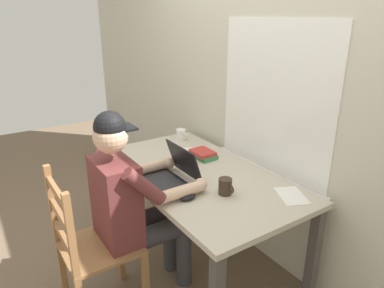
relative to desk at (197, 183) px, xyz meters
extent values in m
plane|color=brown|center=(0.00, 0.00, -0.64)|extent=(8.00, 8.00, 0.00)
cube|color=beige|center=(0.00, 0.50, 0.66)|extent=(6.00, 0.04, 2.60)
cube|color=white|center=(0.19, 0.47, 0.56)|extent=(0.97, 0.01, 1.00)
cube|color=beige|center=(0.19, 0.47, 0.04)|extent=(1.03, 0.06, 0.04)
cube|color=#BCB29E|center=(0.00, 0.00, 0.06)|extent=(1.53, 0.84, 0.03)
cube|color=#4C4742|center=(-0.72, -0.37, -0.30)|extent=(0.06, 0.06, 0.69)
cube|color=#4C4742|center=(-0.72, 0.37, -0.30)|extent=(0.06, 0.06, 0.69)
cube|color=#4C4742|center=(0.72, 0.37, -0.30)|extent=(0.06, 0.06, 0.69)
cube|color=brown|center=(0.05, -0.60, 0.08)|extent=(0.34, 0.20, 0.50)
sphere|color=#DBB293|center=(0.05, -0.60, 0.47)|extent=(0.19, 0.19, 0.19)
sphere|color=black|center=(0.05, -0.60, 0.52)|extent=(0.17, 0.17, 0.17)
cube|color=black|center=(0.05, -0.51, 0.50)|extent=(0.13, 0.10, 0.01)
cylinder|color=#38383D|center=(-0.04, -0.40, -0.17)|extent=(0.13, 0.40, 0.13)
cylinder|color=#38383D|center=(0.14, -0.40, -0.17)|extent=(0.13, 0.40, 0.13)
cylinder|color=#38383D|center=(-0.04, -0.20, -0.41)|extent=(0.10, 0.10, 0.46)
cylinder|color=#38383D|center=(0.14, -0.20, -0.41)|extent=(0.10, 0.10, 0.46)
cylinder|color=brown|center=(-0.15, -0.51, 0.23)|extent=(0.10, 0.25, 0.25)
cylinder|color=#DBB293|center=(-0.15, -0.28, 0.13)|extent=(0.07, 0.28, 0.07)
sphere|color=#DBB293|center=(-0.14, -0.14, 0.13)|extent=(0.08, 0.08, 0.08)
cylinder|color=brown|center=(0.25, -0.51, 0.23)|extent=(0.10, 0.25, 0.25)
cylinder|color=#DBB293|center=(0.25, -0.28, 0.13)|extent=(0.07, 0.28, 0.07)
sphere|color=#DBB293|center=(0.24, -0.14, 0.13)|extent=(0.08, 0.08, 0.08)
cube|color=olive|center=(0.05, -0.72, -0.18)|extent=(0.42, 0.42, 0.02)
cube|color=olive|center=(0.24, -0.53, -0.42)|extent=(0.04, 0.04, 0.44)
cube|color=olive|center=(-0.14, -0.53, -0.42)|extent=(0.04, 0.04, 0.44)
cube|color=olive|center=(-0.14, -0.91, -0.42)|extent=(0.04, 0.04, 0.44)
cube|color=olive|center=(0.24, -0.91, 0.07)|extent=(0.04, 0.04, 0.48)
cube|color=olive|center=(-0.14, -0.91, 0.07)|extent=(0.04, 0.04, 0.48)
cube|color=olive|center=(0.05, -0.91, -0.05)|extent=(0.36, 0.02, 0.04)
cube|color=olive|center=(0.05, -0.91, 0.09)|extent=(0.36, 0.02, 0.04)
cube|color=olive|center=(0.05, -0.91, 0.23)|extent=(0.36, 0.02, 0.04)
cube|color=black|center=(0.02, -0.27, 0.09)|extent=(0.33, 0.23, 0.02)
cube|color=#2B2B2D|center=(0.02, -0.27, 0.10)|extent=(0.29, 0.17, 0.00)
cube|color=black|center=(0.02, -0.12, 0.20)|extent=(0.33, 0.08, 0.21)
cube|color=silver|center=(0.02, -0.12, 0.20)|extent=(0.29, 0.06, 0.18)
ellipsoid|color=black|center=(0.28, -0.25, 0.10)|extent=(0.06, 0.10, 0.03)
cylinder|color=white|center=(-0.62, 0.26, 0.13)|extent=(0.08, 0.08, 0.09)
torus|color=white|center=(-0.57, 0.26, 0.13)|extent=(0.05, 0.01, 0.05)
cylinder|color=#38281E|center=(0.34, -0.03, 0.13)|extent=(0.08, 0.08, 0.10)
torus|color=#38281E|center=(0.39, -0.03, 0.14)|extent=(0.05, 0.01, 0.05)
cube|color=#38844C|center=(-0.18, 0.19, 0.10)|extent=(0.19, 0.14, 0.03)
cube|color=#BC332D|center=(-0.19, 0.18, 0.13)|extent=(0.18, 0.14, 0.03)
cube|color=white|center=(-0.34, 0.11, 0.08)|extent=(0.27, 0.25, 0.00)
cube|color=white|center=(0.58, 0.28, 0.08)|extent=(0.26, 0.23, 0.00)
camera|label=1|loc=(1.77, -1.22, 1.09)|focal=32.88mm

